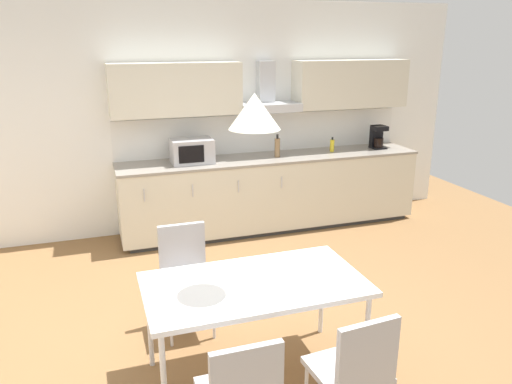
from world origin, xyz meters
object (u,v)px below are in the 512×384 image
at_px(bottle_yellow, 332,145).
at_px(dining_table, 255,288).
at_px(chair_far_left, 185,267).
at_px(microwave, 192,151).
at_px(pendant_lamp, 254,111).
at_px(chair_near_right, 356,366).
at_px(coffee_maker, 378,137).
at_px(bottle_brown, 277,147).

xyz_separation_m(bottle_yellow, dining_table, (-1.96, -2.75, -0.31)).
height_order(bottle_yellow, chair_far_left, bottle_yellow).
bearing_deg(dining_table, microwave, 87.02).
bearing_deg(microwave, bottle_yellow, 0.79).
bearing_deg(dining_table, pendant_lamp, 75.96).
relative_size(microwave, dining_table, 0.32).
xyz_separation_m(dining_table, chair_near_right, (0.34, -0.78, -0.15)).
relative_size(coffee_maker, bottle_yellow, 1.62).
height_order(dining_table, chair_near_right, chair_near_right).
bearing_deg(chair_near_right, coffee_maker, 57.13).
bearing_deg(pendant_lamp, chair_near_right, -66.54).
xyz_separation_m(dining_table, chair_far_left, (-0.33, 0.78, -0.15)).
bearing_deg(bottle_yellow, pendant_lamp, -125.52).
bearing_deg(bottle_yellow, coffee_maker, 0.11).
relative_size(bottle_brown, chair_far_left, 0.32).
xyz_separation_m(chair_near_right, chair_far_left, (-0.67, 1.57, 0.00)).
relative_size(chair_near_right, pendant_lamp, 2.72).
bearing_deg(chair_far_left, coffee_maker, 33.64).
xyz_separation_m(microwave, coffee_maker, (2.48, 0.03, 0.01)).
relative_size(microwave, chair_near_right, 0.55).
xyz_separation_m(microwave, chair_far_left, (-0.48, -1.94, -0.52)).
distance_m(chair_near_right, pendant_lamp, 1.60).
bearing_deg(chair_far_left, bottle_brown, 51.37).
distance_m(microwave, pendant_lamp, 2.85).
bearing_deg(coffee_maker, chair_far_left, -146.36).
bearing_deg(dining_table, chair_near_right, -66.54).
bearing_deg(chair_far_left, microwave, 76.25).
relative_size(bottle_yellow, chair_far_left, 0.21).
height_order(dining_table, chair_far_left, chair_far_left).
height_order(bottle_brown, pendant_lamp, pendant_lamp).
height_order(coffee_maker, bottle_brown, coffee_maker).
relative_size(bottle_brown, bottle_yellow, 1.50).
relative_size(microwave, pendant_lamp, 1.50).
distance_m(microwave, coffee_maker, 2.48).
distance_m(chair_near_right, chair_far_left, 1.71).
bearing_deg(coffee_maker, microwave, -179.39).
bearing_deg(chair_far_left, bottle_yellow, 40.58).
bearing_deg(pendant_lamp, chair_far_left, 113.03).
height_order(chair_near_right, chair_far_left, same).
xyz_separation_m(chair_far_left, pendant_lamp, (0.33, -0.78, 1.35)).
bearing_deg(chair_near_right, bottle_brown, 76.27).
height_order(microwave, chair_far_left, microwave).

